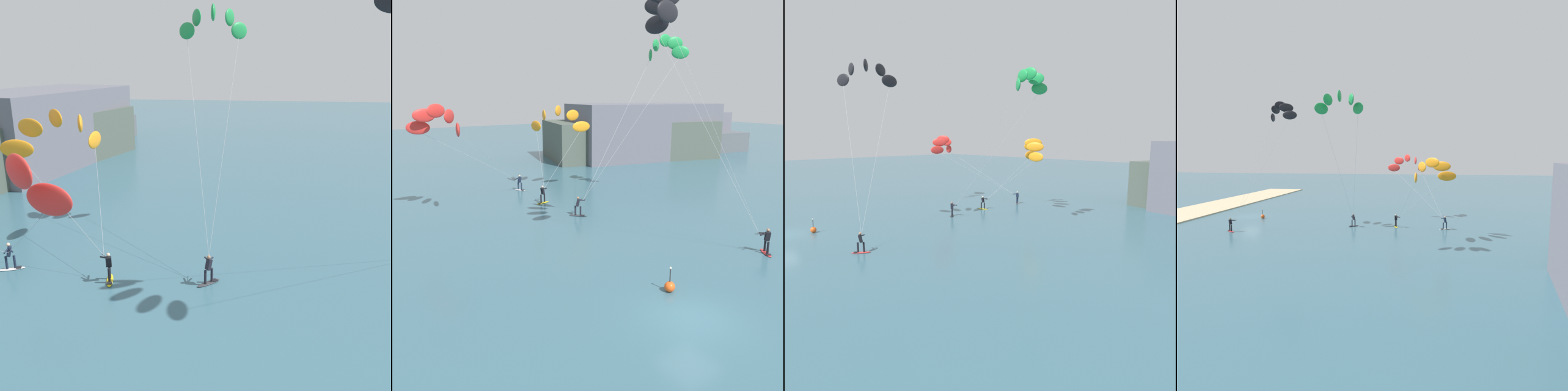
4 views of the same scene
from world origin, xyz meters
TOP-DOWN VIEW (x-y plane):
  - ground_plane at (0.00, 0.00)m, footprint 240.00×240.00m
  - kitesurfer_nearshore at (4.40, 6.90)m, footprint 8.59×7.53m
  - kitesurfer_mid_water at (14.28, 17.57)m, footprint 11.65×4.84m
  - kitesurfer_far_out at (8.40, 26.35)m, footprint 7.91×7.53m
  - kitesurfer_downwind at (-4.30, 23.16)m, footprint 11.84×8.87m
  - marker_buoy at (1.12, 2.49)m, footprint 0.56×0.56m
  - distant_headland at (35.12, 41.38)m, footprint 38.63×21.77m

SIDE VIEW (x-z plane):
  - ground_plane at x=0.00m, z-range 0.00..0.00m
  - marker_buoy at x=1.12m, z-range -0.39..0.99m
  - distant_headland at x=35.12m, z-range -1.16..7.36m
  - kitesurfer_far_out at x=8.40m, z-range 2.83..11.67m
  - kitesurfer_downwind at x=-4.30m, z-range 3.06..12.30m
  - kitesurfer_mid_water at x=14.28m, z-range 5.85..21.10m
  - kitesurfer_nearshore at x=4.40m, z-range 6.20..22.21m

